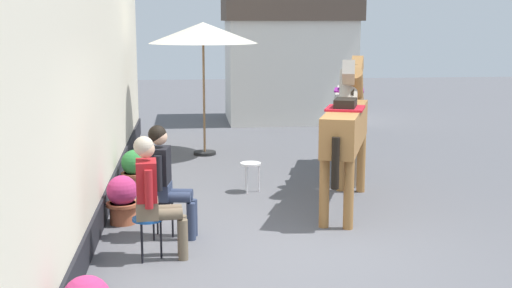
% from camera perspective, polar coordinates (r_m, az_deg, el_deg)
% --- Properties ---
extents(ground_plane, '(40.00, 40.00, 0.00)m').
position_cam_1_polar(ground_plane, '(10.70, 1.14, -3.76)').
color(ground_plane, '#56565B').
extents(pub_facade_wall, '(0.34, 14.00, 3.40)m').
position_cam_1_polar(pub_facade_wall, '(8.95, -14.03, 3.16)').
color(pub_facade_wall, beige).
rests_on(pub_facade_wall, ground_plane).
extents(distant_cottage, '(3.40, 2.60, 3.50)m').
position_cam_1_polar(distant_cottage, '(17.84, 2.77, 7.77)').
color(distant_cottage, silver).
rests_on(distant_cottage, ground_plane).
extents(seated_visitor_near, '(0.61, 0.49, 1.39)m').
position_cam_1_polar(seated_visitor_near, '(7.49, -8.70, -3.96)').
color(seated_visitor_near, '#194C99').
rests_on(seated_visitor_near, ground_plane).
extents(seated_visitor_far, '(0.61, 0.49, 1.39)m').
position_cam_1_polar(seated_visitor_far, '(8.21, -7.66, -2.66)').
color(seated_visitor_far, black).
rests_on(seated_visitor_far, ground_plane).
extents(saddled_horse_near, '(1.25, 2.87, 2.06)m').
position_cam_1_polar(saddled_horse_near, '(9.57, 7.65, 1.54)').
color(saddled_horse_near, '#9E6B38').
rests_on(saddled_horse_near, ground_plane).
extents(saddled_horse_far, '(1.01, 2.94, 2.06)m').
position_cam_1_polar(saddled_horse_far, '(11.55, 7.81, 3.05)').
color(saddled_horse_far, '#B2A899').
rests_on(saddled_horse_far, ground_plane).
extents(flower_planter_inner_far, '(0.43, 0.43, 0.64)m').
position_cam_1_polar(flower_planter_inner_far, '(8.98, -11.21, -4.54)').
color(flower_planter_inner_far, '#A85638').
rests_on(flower_planter_inner_far, ground_plane).
extents(flower_planter_farthest, '(0.43, 0.43, 0.64)m').
position_cam_1_polar(flower_planter_farthest, '(10.68, -10.22, -2.12)').
color(flower_planter_farthest, '#A85638').
rests_on(flower_planter_farthest, ground_plane).
extents(cafe_parasol, '(2.10, 2.10, 2.58)m').
position_cam_1_polar(cafe_parasol, '(13.14, -4.49, 9.26)').
color(cafe_parasol, black).
rests_on(cafe_parasol, ground_plane).
extents(spare_stool_white, '(0.32, 0.32, 0.46)m').
position_cam_1_polar(spare_stool_white, '(10.39, -0.46, -1.92)').
color(spare_stool_white, white).
rests_on(spare_stool_white, ground_plane).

